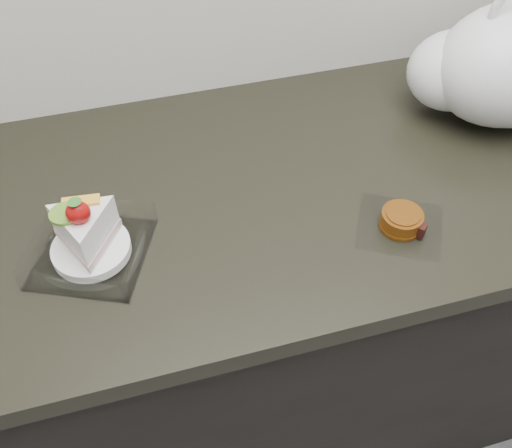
{
  "coord_description": "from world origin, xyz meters",
  "views": [
    {
      "loc": [
        -0.27,
        0.99,
        1.62
      ],
      "look_at": [
        -0.1,
        1.57,
        0.94
      ],
      "focal_mm": 40.0,
      "sensor_mm": 36.0,
      "label": 1
    }
  ],
  "objects": [
    {
      "name": "mooncake_wrap",
      "position": [
        0.14,
        1.53,
        0.91
      ],
      "size": [
        0.18,
        0.18,
        0.03
      ],
      "rotation": [
        0.0,
        0.0,
        -0.33
      ],
      "color": "white",
      "rests_on": "counter"
    },
    {
      "name": "plastic_bag",
      "position": [
        0.44,
        1.77,
        1.01
      ],
      "size": [
        0.38,
        0.31,
        0.29
      ],
      "rotation": [
        0.0,
        0.0,
        -0.25
      ],
      "color": "white",
      "rests_on": "counter"
    },
    {
      "name": "cake_tray",
      "position": [
        -0.36,
        1.61,
        0.94
      ],
      "size": [
        0.22,
        0.22,
        0.13
      ],
      "rotation": [
        0.0,
        0.0,
        -0.41
      ],
      "color": "white",
      "rests_on": "counter"
    },
    {
      "name": "counter",
      "position": [
        0.0,
        1.69,
        0.45
      ],
      "size": [
        2.04,
        0.64,
        0.9
      ],
      "color": "black",
      "rests_on": "ground"
    }
  ]
}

